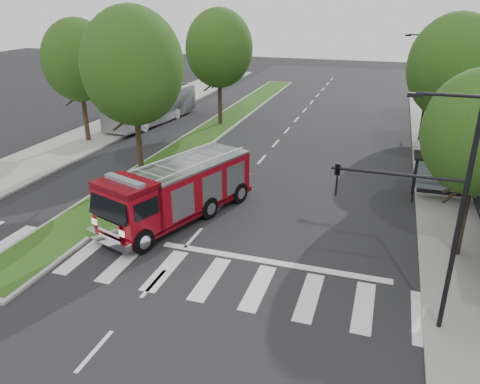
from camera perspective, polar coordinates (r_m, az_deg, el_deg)
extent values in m
plane|color=black|center=(22.14, -5.68, -5.56)|extent=(140.00, 140.00, 0.00)
cube|color=gray|center=(29.99, 25.24, 0.22)|extent=(5.00, 80.00, 0.15)
cube|color=gray|center=(37.25, -20.34, 5.11)|extent=(5.00, 80.00, 0.15)
cube|color=gray|center=(39.82, -3.41, 7.57)|extent=(3.00, 50.00, 0.14)
cube|color=#1B4413|center=(39.80, -3.42, 7.67)|extent=(2.60, 49.50, 0.02)
cylinder|color=black|center=(26.87, 20.53, 1.20)|extent=(0.08, 0.08, 2.50)
cylinder|color=black|center=(27.20, 26.38, 0.48)|extent=(0.08, 0.08, 2.50)
cylinder|color=black|center=(28.00, 20.48, 2.05)|extent=(0.08, 0.08, 2.50)
cylinder|color=black|center=(28.31, 26.11, 1.36)|extent=(0.08, 0.08, 2.50)
cube|color=black|center=(27.15, 23.81, 3.83)|extent=(3.20, 1.60, 0.12)
cube|color=#8C99A5|center=(28.20, 23.31, 1.87)|extent=(2.80, 0.04, 1.80)
cube|color=black|center=(27.80, 23.17, -0.06)|extent=(2.40, 0.40, 0.08)
cylinder|color=black|center=(21.84, 25.46, -2.76)|extent=(0.36, 0.36, 3.74)
ellipsoid|color=#14330E|center=(20.68, 27.15, 6.44)|extent=(4.40, 4.40, 5.06)
cylinder|color=black|center=(33.02, 23.47, 6.37)|extent=(0.36, 0.36, 4.40)
ellipsoid|color=#14330E|center=(32.22, 24.68, 13.70)|extent=(5.60, 5.60, 6.44)
cylinder|color=black|center=(42.78, 22.51, 9.60)|extent=(0.36, 0.36, 3.96)
ellipsoid|color=#14330E|center=(42.18, 23.31, 14.70)|extent=(5.00, 5.00, 5.75)
cylinder|color=black|center=(28.80, -12.18, 5.79)|extent=(0.36, 0.36, 4.62)
ellipsoid|color=#14330E|center=(27.86, -12.96, 14.70)|extent=(5.80, 5.80, 6.67)
cylinder|color=black|center=(41.15, -2.46, 11.13)|extent=(0.36, 0.36, 4.40)
ellipsoid|color=#14330E|center=(40.51, -2.57, 17.10)|extent=(5.60, 5.60, 6.44)
cylinder|color=black|center=(37.99, -18.34, 8.86)|extent=(0.36, 0.36, 4.18)
ellipsoid|color=#14330E|center=(37.30, -19.13, 14.95)|extent=(5.20, 5.20, 5.98)
cylinder|color=black|center=(15.86, 25.16, -3.57)|extent=(0.16, 0.16, 8.00)
cylinder|color=black|center=(14.59, 24.19, 10.73)|extent=(1.80, 0.10, 0.10)
cube|color=black|center=(14.54, 20.60, 11.02)|extent=(0.45, 0.20, 0.12)
cylinder|color=black|center=(15.16, 18.59, 2.05)|extent=(4.00, 0.10, 0.10)
imported|color=black|center=(15.35, 11.72, 1.45)|extent=(0.18, 0.22, 1.10)
cylinder|color=black|center=(38.41, 21.78, 11.48)|extent=(0.16, 0.16, 8.00)
cylinder|color=black|center=(37.90, 21.25, 17.42)|extent=(1.80, 0.10, 0.10)
cube|color=black|center=(37.88, 19.83, 17.53)|extent=(0.45, 0.20, 0.12)
cube|color=#57040C|center=(23.94, -7.37, -1.97)|extent=(5.42, 9.14, 0.26)
cube|color=maroon|center=(24.06, -6.11, 1.06)|extent=(4.71, 7.18, 2.09)
cube|color=maroon|center=(21.55, -13.56, -2.13)|extent=(3.09, 2.65, 2.19)
cube|color=#B2B2B7|center=(23.67, -6.22, 3.52)|extent=(4.71, 7.18, 0.13)
cylinder|color=#B2B2B7|center=(24.24, -7.86, 4.42)|extent=(2.21, 5.94, 0.10)
cylinder|color=#B2B2B7|center=(23.00, -4.54, 3.56)|extent=(2.21, 5.94, 0.10)
cube|color=silver|center=(21.35, -15.79, -5.61)|extent=(2.68, 1.26, 0.37)
cube|color=#8C99A5|center=(21.01, -13.90, 1.36)|extent=(2.29, 1.12, 0.19)
cylinder|color=black|center=(22.71, -15.86, -3.99)|extent=(0.73, 1.21, 1.15)
cylinder|color=black|center=(20.99, -11.85, -5.87)|extent=(0.73, 1.21, 1.15)
cylinder|color=black|center=(25.24, -8.00, -0.54)|extent=(0.73, 1.21, 1.15)
cylinder|color=black|center=(23.71, -3.89, -1.94)|extent=(0.73, 1.21, 1.15)
cylinder|color=black|center=(26.91, -4.22, 1.13)|extent=(0.73, 1.21, 1.15)
cylinder|color=black|center=(25.47, -0.17, -0.08)|extent=(0.73, 1.21, 1.15)
imported|color=silver|center=(42.78, -10.64, 10.29)|extent=(3.92, 11.18, 3.05)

